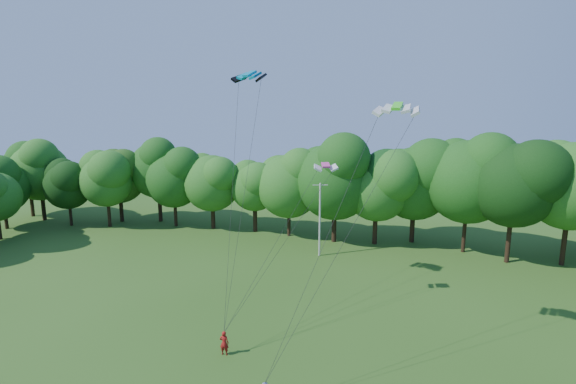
# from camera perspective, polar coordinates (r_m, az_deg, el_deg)

# --- Properties ---
(utility_pole) EXTENTS (1.52, 0.60, 7.92)m
(utility_pole) POSITION_cam_1_polar(r_m,az_deg,el_deg) (47.68, 4.06, -3.42)
(utility_pole) COLOR #B5B7AD
(utility_pole) RESTS_ON ground
(kite_flyer_left) EXTENTS (0.64, 0.45, 1.65)m
(kite_flyer_left) POSITION_cam_1_polar(r_m,az_deg,el_deg) (30.97, -8.11, -18.45)
(kite_flyer_left) COLOR maroon
(kite_flyer_left) RESTS_ON ground
(kite_teal) EXTENTS (3.00, 1.94, 0.59)m
(kite_teal) POSITION_cam_1_polar(r_m,az_deg,el_deg) (36.91, -4.89, 14.73)
(kite_teal) COLOR #0583A8
(kite_teal) RESTS_ON ground
(kite_green) EXTENTS (2.78, 1.47, 0.53)m
(kite_green) POSITION_cam_1_polar(r_m,az_deg,el_deg) (28.06, 13.69, 10.55)
(kite_green) COLOR #3EE822
(kite_green) RESTS_ON ground
(kite_pink) EXTENTS (2.02, 1.48, 0.36)m
(kite_pink) POSITION_cam_1_polar(r_m,az_deg,el_deg) (34.58, 4.81, 3.43)
(kite_pink) COLOR #DD3D94
(kite_pink) RESTS_ON ground
(tree_back_west) EXTENTS (7.92, 7.92, 11.52)m
(tree_back_west) POSITION_cam_1_polar(r_m,az_deg,el_deg) (65.10, -20.73, 2.62)
(tree_back_west) COLOR #352315
(tree_back_west) RESTS_ON ground
(tree_back_center) EXTENTS (7.96, 7.96, 11.57)m
(tree_back_center) POSITION_cam_1_polar(r_m,az_deg,el_deg) (51.96, 11.15, 1.17)
(tree_back_center) COLOR #321C13
(tree_back_center) RESTS_ON ground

